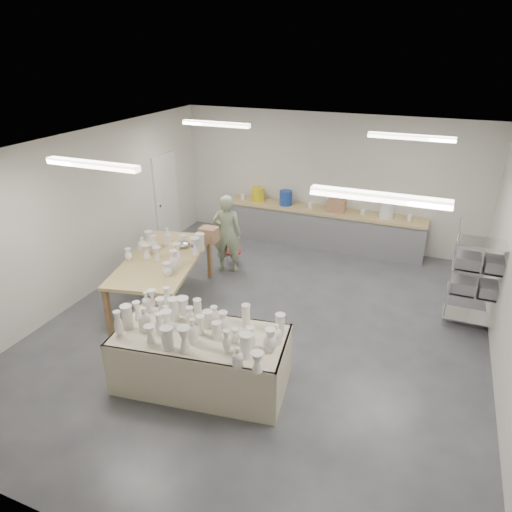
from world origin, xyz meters
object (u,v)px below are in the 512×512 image
at_px(work_table, 168,256).
at_px(potter, 227,234).
at_px(red_stool, 233,253).
at_px(drying_table, 201,356).

xyz_separation_m(work_table, potter, (0.43, 1.54, -0.09)).
height_order(potter, red_stool, potter).
xyz_separation_m(potter, red_stool, (0.00, 0.27, -0.54)).
relative_size(drying_table, work_table, 0.93).
bearing_deg(potter, red_stool, -102.55).
distance_m(drying_table, potter, 3.57).
distance_m(work_table, potter, 1.60).
relative_size(drying_table, potter, 1.50).
xyz_separation_m(drying_table, red_stool, (-1.19, 3.62, -0.17)).
height_order(drying_table, work_table, work_table).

